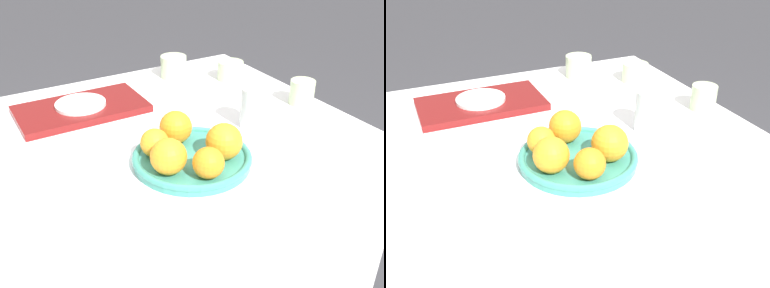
{
  "view_description": "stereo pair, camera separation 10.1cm",
  "coord_description": "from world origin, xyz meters",
  "views": [
    {
      "loc": [
        -0.35,
        -0.97,
        1.3
      ],
      "look_at": [
        0.1,
        -0.21,
        0.8
      ],
      "focal_mm": 42.0,
      "sensor_mm": 36.0,
      "label": 1
    },
    {
      "loc": [
        -0.26,
        -1.01,
        1.3
      ],
      "look_at": [
        0.1,
        -0.21,
        0.8
      ],
      "focal_mm": 42.0,
      "sensor_mm": 36.0,
      "label": 2
    }
  ],
  "objects": [
    {
      "name": "napkin",
      "position": [
        -0.3,
        -0.12,
        0.76
      ],
      "size": [
        0.11,
        0.1,
        0.01
      ],
      "color": "silver",
      "rests_on": "table"
    },
    {
      "name": "cup_1",
      "position": [
        0.32,
        0.3,
        0.79
      ],
      "size": [
        0.09,
        0.09,
        0.07
      ],
      "color": "#B7CC9E",
      "rests_on": "table"
    },
    {
      "name": "orange_3",
      "position": [
        0.08,
        -0.3,
        0.81
      ],
      "size": [
        0.07,
        0.07,
        0.07
      ],
      "color": "orange",
      "rests_on": "fruit_platter"
    },
    {
      "name": "serving_tray",
      "position": [
        -0.04,
        0.18,
        0.76
      ],
      "size": [
        0.35,
        0.2,
        0.02
      ],
      "color": "maroon",
      "rests_on": "table"
    },
    {
      "name": "orange_0",
      "position": [
        0.1,
        -0.13,
        0.81
      ],
      "size": [
        0.08,
        0.08,
        0.08
      ],
      "color": "orange",
      "rests_on": "fruit_platter"
    },
    {
      "name": "cup_0",
      "position": [
        0.47,
        0.18,
        0.78
      ],
      "size": [
        0.08,
        0.08,
        0.06
      ],
      "color": "#B7CC9E",
      "rests_on": "table"
    },
    {
      "name": "fruit_platter",
      "position": [
        0.1,
        -0.21,
        0.77
      ],
      "size": [
        0.27,
        0.27,
        0.03
      ],
      "color": "teal",
      "rests_on": "table"
    },
    {
      "name": "cup_3",
      "position": [
        0.54,
        -0.08,
        0.79
      ],
      "size": [
        0.07,
        0.07,
        0.07
      ],
      "color": "#B7CC9E",
      "rests_on": "table"
    },
    {
      "name": "orange_1",
      "position": [
        0.15,
        -0.25,
        0.81
      ],
      "size": [
        0.08,
        0.08,
        0.08
      ],
      "color": "orange",
      "rests_on": "fruit_platter"
    },
    {
      "name": "table",
      "position": [
        0.0,
        0.0,
        0.38
      ],
      "size": [
        1.21,
        0.83,
        0.75
      ],
      "color": "white",
      "rests_on": "ground_plane"
    },
    {
      "name": "orange_4",
      "position": [
        0.02,
        -0.16,
        0.8
      ],
      "size": [
        0.07,
        0.07,
        0.07
      ],
      "color": "orange",
      "rests_on": "fruit_platter"
    },
    {
      "name": "water_glass",
      "position": [
        0.32,
        -0.13,
        0.81
      ],
      "size": [
        0.07,
        0.07,
        0.11
      ],
      "color": "silver",
      "rests_on": "table"
    },
    {
      "name": "orange_2",
      "position": [
        0.02,
        -0.24,
        0.81
      ],
      "size": [
        0.08,
        0.08,
        0.08
      ],
      "color": "orange",
      "rests_on": "fruit_platter"
    },
    {
      "name": "side_plate",
      "position": [
        -0.04,
        0.18,
        0.78
      ],
      "size": [
        0.14,
        0.14,
        0.01
      ],
      "color": "white",
      "rests_on": "serving_tray"
    }
  ]
}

